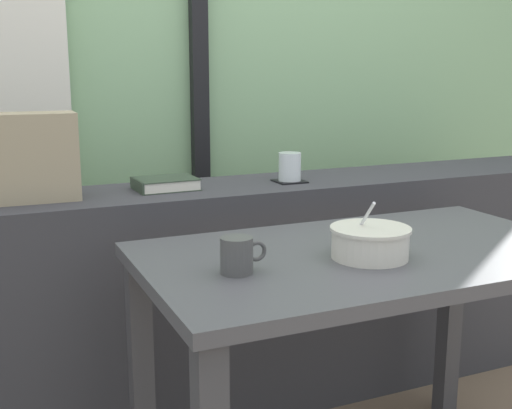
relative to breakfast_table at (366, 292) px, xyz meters
name	(u,v)px	position (x,y,z in m)	size (l,w,h in m)	color
outdoor_backdrop	(194,18)	(0.00, 1.38, 0.79)	(4.80, 0.08, 2.80)	#8EBC89
window_divider_post	(199,41)	(0.00, 1.31, 0.69)	(0.07, 0.05, 2.60)	black
dark_console_ledge	(265,292)	(0.00, 0.64, -0.21)	(2.80, 0.37, 0.80)	#38383D
breakfast_table	(366,292)	(0.00, 0.00, 0.00)	(1.17, 0.67, 0.73)	#414145
coaster_square	(290,181)	(0.09, 0.62, 0.19)	(0.10, 0.10, 0.01)	black
juice_glass	(290,168)	(0.09, 0.62, 0.24)	(0.08, 0.08, 0.10)	white
closed_book	(165,184)	(-0.35, 0.66, 0.21)	(0.20, 0.16, 0.04)	#334233
throw_pillow	(21,158)	(-0.79, 0.64, 0.32)	(0.32, 0.14, 0.26)	tan
soup_bowl	(370,243)	(-0.03, -0.06, 0.15)	(0.20, 0.20, 0.15)	silver
ceramic_mug	(238,255)	(-0.38, -0.04, 0.16)	(0.11, 0.08, 0.08)	#4C4C4C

